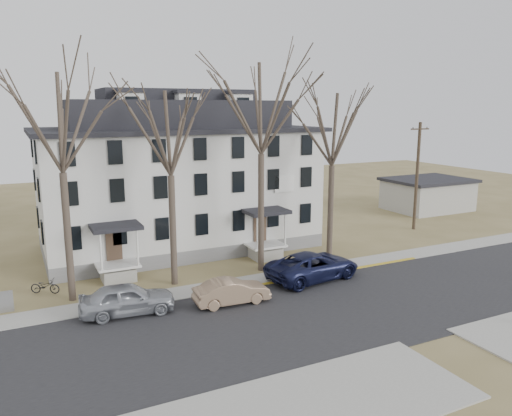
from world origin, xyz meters
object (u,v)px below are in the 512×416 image
tree_mid_right (333,124)px  car_tan (232,292)px  tree_center (261,102)px  boarding_house (179,178)px  car_silver (127,300)px  utility_pole_far (417,175)px  tree_mid_left (169,127)px  tree_far_left (58,115)px  bicycle_left (45,287)px  car_navy (313,266)px

tree_mid_right → car_tan: 13.87m
tree_center → tree_mid_right: bearing=0.0°
boarding_house → car_silver: (-6.61, -11.60, -4.54)m
boarding_house → tree_center: (3.00, -8.15, 5.71)m
utility_pole_far → car_silver: bearing=-164.3°
tree_mid_left → tree_center: (6.00, 0.00, 1.48)m
tree_center → car_tan: bearing=-132.1°
car_tan → utility_pole_far: bearing=-65.4°
utility_pole_far → boarding_house: bearing=169.1°
tree_far_left → boarding_house: bearing=42.2°
boarding_house → bicycle_left: (-10.32, -6.50, -4.93)m
utility_pole_far → car_navy: size_ratio=1.52×
car_navy → bicycle_left: bearing=65.1°
tree_mid_left → utility_pole_far: bearing=10.1°
utility_pole_far → bicycle_left: utility_pole_far is taller
boarding_house → car_tan: size_ratio=4.91×
tree_mid_right → utility_pole_far: tree_mid_right is taller
tree_far_left → tree_mid_left: 6.05m
tree_far_left → car_silver: (2.39, -3.44, -9.51)m
car_silver → car_navy: car_navy is taller
tree_mid_left → car_silver: (-3.61, -3.44, -8.76)m
tree_mid_left → utility_pole_far: (23.50, 4.20, -4.70)m
tree_mid_left → car_silver: bearing=-136.4°
tree_far_left → bicycle_left: bearing=128.5°
boarding_house → tree_mid_left: 9.66m
tree_center → car_silver: bearing=-160.3°
car_navy → tree_mid_right: bearing=-55.0°
bicycle_left → car_silver: bearing=-114.1°
tree_far_left → tree_mid_right: tree_far_left is taller
car_silver → utility_pole_far: bearing=-68.5°
boarding_house → bicycle_left: size_ratio=12.05×
tree_mid_left → car_tan: 10.17m
boarding_house → tree_far_left: tree_far_left is taller
tree_mid_left → utility_pole_far: 24.33m
tree_far_left → car_tan: 13.26m
car_tan → car_navy: 6.40m
boarding_house → utility_pole_far: bearing=-10.9°
car_navy → tree_far_left: bearing=69.8°
car_silver → tree_center: bearing=-64.5°
tree_mid_right → car_tan: bearing=-154.7°
car_silver → bicycle_left: car_silver is taller
tree_far_left → tree_mid_right: size_ratio=1.08×
tree_center → bicycle_left: tree_center is taller
tree_center → utility_pole_far: 19.03m
boarding_house → tree_mid_right: bearing=-43.8°
tree_far_left → utility_pole_far: 30.29m
boarding_house → tree_center: bearing=-69.8°
boarding_house → car_tan: bearing=-95.0°
car_silver → car_tan: bearing=-95.5°
tree_mid_right → car_silver: 17.80m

